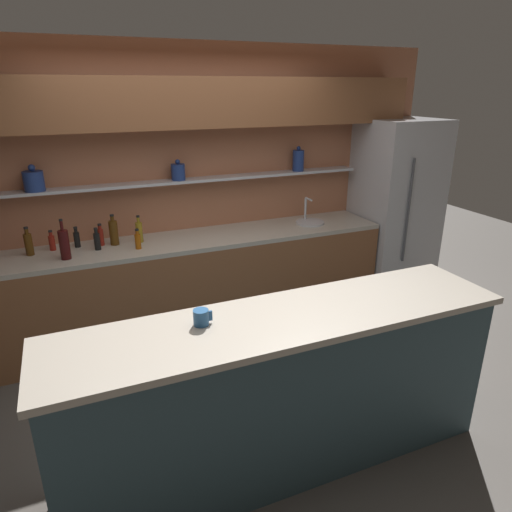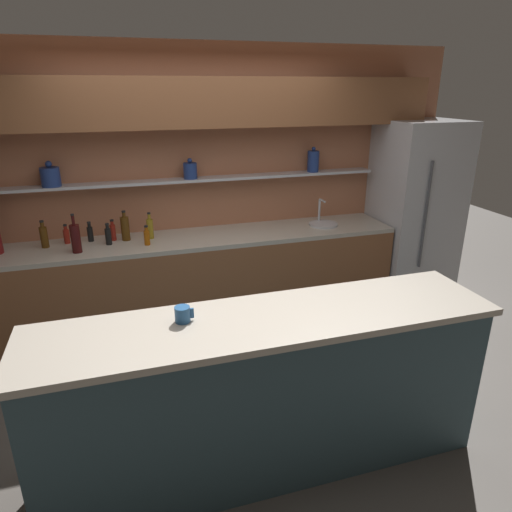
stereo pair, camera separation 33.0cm
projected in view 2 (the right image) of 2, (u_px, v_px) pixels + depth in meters
ground_plane at (241, 401)px, 3.43m from camera, size 12.00×12.00×0.00m
back_wall_unit at (196, 163)px, 4.26m from camera, size 5.20×0.44×2.60m
back_counter_unit at (203, 282)px, 4.37m from camera, size 3.70×0.62×0.92m
island_counter at (267, 393)px, 2.70m from camera, size 2.66×0.61×1.02m
refrigerator at (414, 215)px, 4.78m from camera, size 0.76×0.73×1.91m
sink_fixture at (323, 223)px, 4.55m from camera, size 0.28×0.28×0.25m
bottle_oil_0 at (150, 228)px, 4.12m from camera, size 0.06×0.06×0.24m
bottle_sauce_1 at (108, 236)px, 3.97m from camera, size 0.05×0.05×0.19m
bottle_spirit_2 at (125, 228)px, 4.07m from camera, size 0.07×0.07×0.27m
bottle_sauce_3 at (147, 237)px, 3.96m from camera, size 0.05×0.05×0.18m
bottle_sauce_4 at (113, 231)px, 4.08m from camera, size 0.05×0.05×0.19m
bottle_sauce_5 at (90, 233)px, 4.05m from camera, size 0.05×0.05×0.18m
bottle_wine_6 at (76, 238)px, 3.76m from camera, size 0.08×0.08×0.33m
bottle_sauce_7 at (66, 235)px, 4.00m from camera, size 0.05×0.05×0.17m
bottle_spirit_8 at (44, 236)px, 3.89m from camera, size 0.06×0.06×0.24m
coffee_mug at (183, 314)px, 2.47m from camera, size 0.10×0.08×0.09m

